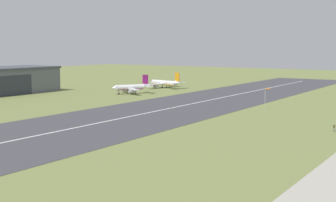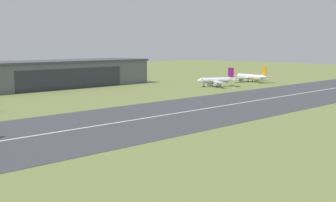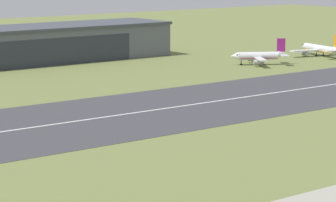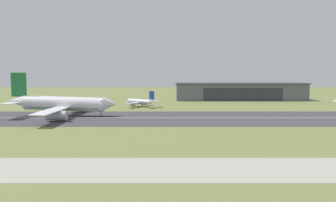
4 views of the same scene
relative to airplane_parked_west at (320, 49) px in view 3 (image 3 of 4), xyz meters
name	(u,v)px [view 3 (image 3 of 4)]	position (x,y,z in m)	size (l,w,h in m)	color
runway_strip	(180,106)	(-95.53, -43.90, -2.42)	(395.67, 43.19, 0.06)	#3D3D42
runway_centreline	(180,106)	(-95.53, -43.90, -2.39)	(356.10, 0.70, 0.01)	silver
hangar_building	(43,44)	(-81.22, 44.02, 3.33)	(86.38, 23.25, 11.52)	slate
airplane_parked_west	(320,49)	(0.00, 0.00, 0.00)	(22.31, 21.62, 7.94)	white
airplane_parked_centre	(259,56)	(-32.13, -3.43, 0.27)	(18.13, 17.28, 8.15)	white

